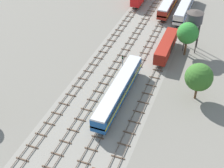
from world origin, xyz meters
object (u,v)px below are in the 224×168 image
Objects in this scene: water_tower at (195,17)px; signal_post_nearest at (123,61)px; freight_boxcar_centre_near at (166,46)px; passenger_coach_centre_left_nearest at (119,90)px; passenger_coach_centre_mid at (185,5)px; diesel_railcar_centre_left_midfar at (170,2)px.

signal_post_nearest is at bearing -128.68° from water_tower.
passenger_coach_centre_left_nearest is at bearing -103.57° from freight_boxcar_centre_near.
passenger_coach_centre_left_nearest is at bearing -75.51° from signal_post_nearest.
freight_boxcar_centre_near is 0.64× the size of passenger_coach_centre_mid.
passenger_coach_centre_mid is 4.75× the size of signal_post_nearest.
water_tower reaches higher than signal_post_nearest.
passenger_coach_centre_left_nearest is 45.88m from diesel_railcar_centre_left_midfar.
passenger_coach_centre_mid and diesel_railcar_centre_left_midfar have the same top height.
passenger_coach_centre_left_nearest is 20.88m from freight_boxcar_centre_near.
passenger_coach_centre_mid is 21.75m from water_tower.
diesel_railcar_centre_left_midfar reaches higher than freight_boxcar_centre_near.
diesel_railcar_centre_left_midfar is at bearing 100.84° from freight_boxcar_centre_near.
freight_boxcar_centre_near is 9.32m from water_tower.
passenger_coach_centre_left_nearest is 9.78m from signal_post_nearest.
freight_boxcar_centre_near is 3.02× the size of signal_post_nearest.
passenger_coach_centre_left_nearest and passenger_coach_centre_mid have the same top height.
passenger_coach_centre_mid is 1.07× the size of diesel_railcar_centre_left_midfar.
passenger_coach_centre_left_nearest is 1.00× the size of passenger_coach_centre_mid.
water_tower is at bearing -64.40° from diesel_railcar_centre_left_midfar.
signal_post_nearest is at bearing -124.14° from freight_boxcar_centre_near.
passenger_coach_centre_left_nearest is 4.75× the size of signal_post_nearest.
freight_boxcar_centre_near is 26.05m from diesel_railcar_centre_left_midfar.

